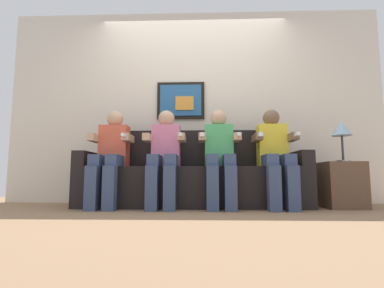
# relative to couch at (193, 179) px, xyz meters

# --- Properties ---
(ground_plane) EXTENTS (6.47, 6.47, 0.00)m
(ground_plane) POSITION_rel_couch_xyz_m (0.00, -0.33, -0.31)
(ground_plane) COLOR #8C6B4C
(back_wall_assembly) EXTENTS (4.98, 0.10, 2.60)m
(back_wall_assembly) POSITION_rel_couch_xyz_m (-0.00, 0.44, 0.99)
(back_wall_assembly) COLOR beige
(back_wall_assembly) RESTS_ON ground_plane
(couch) EXTENTS (2.58, 0.58, 0.90)m
(couch) POSITION_rel_couch_xyz_m (0.00, 0.00, 0.00)
(couch) COLOR black
(couch) RESTS_ON ground_plane
(person_leftmost) EXTENTS (0.46, 0.56, 1.11)m
(person_leftmost) POSITION_rel_couch_xyz_m (-0.91, -0.17, 0.29)
(person_leftmost) COLOR #D8593F
(person_leftmost) RESTS_ON ground_plane
(person_left_center) EXTENTS (0.46, 0.56, 1.11)m
(person_left_center) POSITION_rel_couch_xyz_m (-0.30, -0.17, 0.29)
(person_left_center) COLOR pink
(person_left_center) RESTS_ON ground_plane
(person_right_center) EXTENTS (0.46, 0.56, 1.11)m
(person_right_center) POSITION_rel_couch_xyz_m (0.30, -0.17, 0.29)
(person_right_center) COLOR #4CB266
(person_right_center) RESTS_ON ground_plane
(person_rightmost) EXTENTS (0.46, 0.56, 1.11)m
(person_rightmost) POSITION_rel_couch_xyz_m (0.91, -0.17, 0.29)
(person_rightmost) COLOR yellow
(person_rightmost) RESTS_ON ground_plane
(side_table_right) EXTENTS (0.40, 0.40, 0.50)m
(side_table_right) POSITION_rel_couch_xyz_m (1.64, -0.11, -0.06)
(side_table_right) COLOR brown
(side_table_right) RESTS_ON ground_plane
(table_lamp) EXTENTS (0.22, 0.22, 0.46)m
(table_lamp) POSITION_rel_couch_xyz_m (1.69, -0.08, 0.55)
(table_lamp) COLOR #333338
(table_lamp) RESTS_ON side_table_right
(spare_remote_on_table) EXTENTS (0.04, 0.13, 0.02)m
(spare_remote_on_table) POSITION_rel_couch_xyz_m (1.67, -0.15, 0.20)
(spare_remote_on_table) COLOR white
(spare_remote_on_table) RESTS_ON side_table_right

